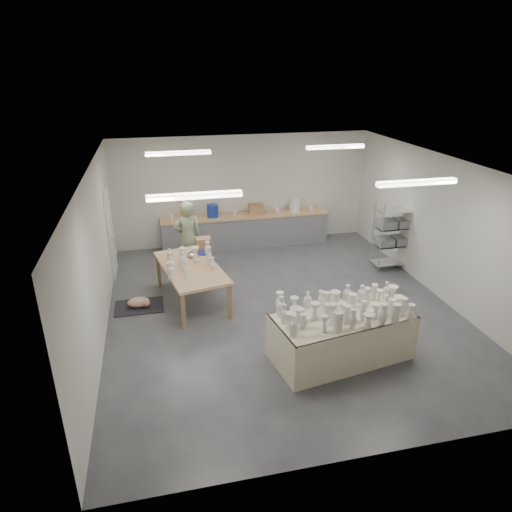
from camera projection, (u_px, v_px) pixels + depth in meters
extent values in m
plane|color=#424449|center=(281.00, 308.00, 9.53)|extent=(8.00, 8.00, 0.00)
cube|color=white|center=(285.00, 166.00, 8.36)|extent=(7.00, 8.00, 0.02)
cube|color=silver|center=(243.00, 190.00, 12.53)|extent=(7.00, 0.02, 3.00)
cube|color=silver|center=(376.00, 361.00, 5.35)|extent=(7.00, 0.02, 3.00)
cube|color=silver|center=(96.00, 257.00, 8.23)|extent=(0.02, 8.00, 3.00)
cube|color=silver|center=(442.00, 228.00, 9.65)|extent=(0.02, 8.00, 3.00)
cube|color=white|center=(111.00, 232.00, 10.74)|extent=(0.05, 0.90, 2.10)
cube|color=white|center=(195.00, 196.00, 6.66)|extent=(1.40, 0.12, 0.08)
cube|color=white|center=(417.00, 183.00, 7.40)|extent=(1.40, 0.12, 0.08)
cube|color=white|center=(178.00, 153.00, 9.81)|extent=(1.40, 0.12, 0.08)
cube|color=white|center=(335.00, 147.00, 10.54)|extent=(1.40, 0.12, 0.08)
cube|color=tan|center=(245.00, 216.00, 12.49)|extent=(4.60, 0.60, 0.06)
cube|color=slate|center=(246.00, 231.00, 12.67)|extent=(4.60, 0.55, 0.84)
cylinder|color=yellow|center=(186.00, 213.00, 12.09)|extent=(0.30, 0.30, 0.34)
cylinder|color=#1C3199|center=(213.00, 211.00, 12.23)|extent=(0.30, 0.30, 0.34)
cylinder|color=white|center=(295.00, 205.00, 12.70)|extent=(0.30, 0.30, 0.34)
cube|color=#956548|center=(256.00, 209.00, 12.48)|extent=(0.40, 0.30, 0.28)
cylinder|color=white|center=(171.00, 217.00, 12.04)|extent=(0.10, 0.10, 0.14)
cylinder|color=white|center=(235.00, 213.00, 12.39)|extent=(0.10, 0.10, 0.14)
cylinder|color=white|center=(277.00, 210.00, 12.63)|extent=(0.10, 0.10, 0.14)
cylinder|color=white|center=(311.00, 208.00, 12.84)|extent=(0.10, 0.10, 0.14)
cylinder|color=silver|center=(381.00, 238.00, 10.80)|extent=(0.02, 0.02, 1.80)
cylinder|color=silver|center=(413.00, 235.00, 10.97)|extent=(0.02, 0.02, 1.80)
cylinder|color=silver|center=(373.00, 232.00, 11.20)|extent=(0.02, 0.02, 1.80)
cylinder|color=silver|center=(404.00, 229.00, 11.37)|extent=(0.02, 0.02, 1.80)
cube|color=silver|center=(389.00, 262.00, 11.38)|extent=(0.88, 0.48, 0.02)
cube|color=silver|center=(392.00, 245.00, 11.20)|extent=(0.88, 0.48, 0.02)
cube|color=silver|center=(394.00, 228.00, 11.03)|extent=(0.88, 0.48, 0.02)
cube|color=silver|center=(396.00, 210.00, 10.85)|extent=(0.88, 0.48, 0.02)
cube|color=slate|center=(384.00, 241.00, 11.11)|extent=(0.38, 0.42, 0.18)
cube|color=slate|center=(400.00, 240.00, 11.20)|extent=(0.38, 0.42, 0.18)
cube|color=slate|center=(386.00, 224.00, 10.93)|extent=(0.38, 0.42, 0.18)
cube|color=slate|center=(403.00, 223.00, 11.02)|extent=(0.38, 0.42, 0.18)
cube|color=olive|center=(341.00, 339.00, 7.83)|extent=(2.21, 1.28, 0.72)
cube|color=beige|center=(343.00, 316.00, 7.65)|extent=(2.49, 1.48, 0.03)
cube|color=beige|center=(354.00, 354.00, 7.33)|extent=(2.31, 0.42, 0.82)
cube|color=beige|center=(330.00, 321.00, 8.28)|extent=(2.31, 0.42, 0.82)
cube|color=tan|center=(191.00, 268.00, 9.53)|extent=(1.49, 2.34, 0.06)
cube|color=olive|center=(172.00, 311.00, 8.68)|extent=(0.08, 0.08, 0.75)
cube|color=olive|center=(221.00, 305.00, 8.88)|extent=(0.08, 0.08, 0.75)
cube|color=olive|center=(167.00, 268.00, 10.51)|extent=(0.08, 0.08, 0.75)
cube|color=olive|center=(208.00, 264.00, 10.70)|extent=(0.08, 0.08, 0.75)
ellipsoid|color=silver|center=(193.00, 255.00, 9.97)|extent=(0.26, 0.26, 0.12)
cylinder|color=#1C3199|center=(203.00, 253.00, 10.15)|extent=(0.26, 0.26, 0.03)
cylinder|color=white|center=(185.00, 251.00, 10.13)|extent=(0.11, 0.11, 0.12)
cube|color=#956548|center=(204.00, 244.00, 10.32)|extent=(0.32, 0.26, 0.28)
cube|color=black|center=(139.00, 306.00, 9.58)|extent=(1.00, 0.70, 0.02)
ellipsoid|color=white|center=(139.00, 302.00, 9.54)|extent=(0.53, 0.45, 0.19)
sphere|color=white|center=(146.00, 303.00, 9.47)|extent=(0.16, 0.16, 0.16)
imported|color=#90A07C|center=(188.00, 238.00, 10.79)|extent=(0.71, 0.52, 1.82)
cylinder|color=#A92718|center=(188.00, 257.00, 11.27)|extent=(0.36, 0.36, 0.04)
cylinder|color=silver|center=(195.00, 262.00, 11.36)|extent=(0.02, 0.02, 0.30)
cylinder|color=silver|center=(185.00, 261.00, 11.43)|extent=(0.02, 0.02, 0.30)
cylinder|color=silver|center=(186.00, 265.00, 11.20)|extent=(0.02, 0.02, 0.30)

